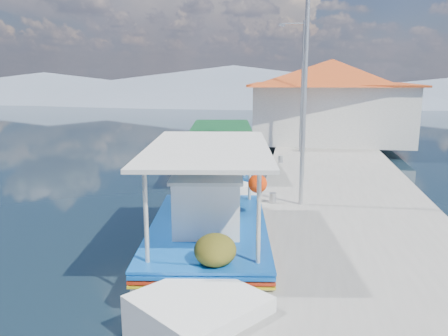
# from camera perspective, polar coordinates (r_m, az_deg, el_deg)

# --- Properties ---
(ground) EXTENTS (160.00, 160.00, 0.00)m
(ground) POSITION_cam_1_polar(r_m,az_deg,el_deg) (12.23, -12.76, -8.39)
(ground) COLOR black
(ground) RESTS_ON ground
(quay) EXTENTS (5.00, 44.00, 0.50)m
(quay) POSITION_cam_1_polar(r_m,az_deg,el_deg) (17.12, 13.92, -1.69)
(quay) COLOR #98958E
(quay) RESTS_ON ground
(bollards) EXTENTS (0.20, 17.20, 0.30)m
(bollards) POSITION_cam_1_polar(r_m,az_deg,el_deg) (16.25, 6.80, -0.70)
(bollards) COLOR #A5A8AD
(bollards) RESTS_ON quay
(main_caique) EXTENTS (3.38, 8.78, 2.92)m
(main_caique) POSITION_cam_1_polar(r_m,az_deg,el_deg) (10.38, -1.78, -8.50)
(main_caique) COLOR white
(main_caique) RESTS_ON ground
(caique_green_canopy) EXTENTS (2.73, 6.78, 2.57)m
(caique_green_canopy) POSITION_cam_1_polar(r_m,az_deg,el_deg) (17.00, -0.24, -0.97)
(caique_green_canopy) COLOR white
(caique_green_canopy) RESTS_ON ground
(caique_blue_hull) EXTENTS (3.10, 5.85, 1.10)m
(caique_blue_hull) POSITION_cam_1_polar(r_m,az_deg,el_deg) (20.88, -2.16, 1.23)
(caique_blue_hull) COLOR #174B8C
(caique_blue_hull) RESTS_ON ground
(harbor_building) EXTENTS (10.49, 10.49, 4.40)m
(harbor_building) POSITION_cam_1_polar(r_m,az_deg,el_deg) (25.69, 13.33, 8.51)
(harbor_building) COLOR white
(harbor_building) RESTS_ON quay
(lamp_post_near) EXTENTS (1.21, 0.14, 6.00)m
(lamp_post_near) POSITION_cam_1_polar(r_m,az_deg,el_deg) (12.60, 9.75, 10.26)
(lamp_post_near) COLOR #A5A8AD
(lamp_post_near) RESTS_ON quay
(lamp_post_far) EXTENTS (1.21, 0.14, 6.00)m
(lamp_post_far) POSITION_cam_1_polar(r_m,az_deg,el_deg) (21.60, 9.63, 10.92)
(lamp_post_far) COLOR #A5A8AD
(lamp_post_far) RESTS_ON quay
(mountain_ridge) EXTENTS (171.40, 96.00, 5.50)m
(mountain_ridge) POSITION_cam_1_polar(r_m,az_deg,el_deg) (66.66, 11.23, 9.92)
(mountain_ridge) COLOR slate
(mountain_ridge) RESTS_ON ground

